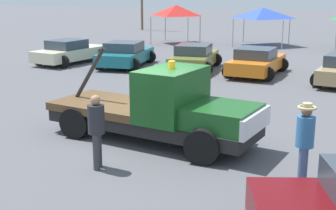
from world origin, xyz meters
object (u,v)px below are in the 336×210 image
object	(u,v)px
tow_truck	(162,110)
parked_car_teal	(125,54)
person_near_truck	(305,137)
parked_car_cream	(69,52)
parked_car_orange	(256,62)
person_at_hood	(96,127)
parked_car_olive	(194,57)
canopy_tent_red	(176,10)
canopy_tent_blue	(263,13)

from	to	relation	value
tow_truck	parked_car_teal	xyz separation A→B (m)	(-6.70, 11.13, -0.26)
person_near_truck	parked_car_cream	bearing A→B (deg)	145.54
parked_car_cream	parked_car_orange	size ratio (longest dim) A/B	1.04
person_at_hood	parked_car_teal	world-z (taller)	person_at_hood
parked_car_cream	parked_car_teal	size ratio (longest dim) A/B	1.03
parked_car_teal	parked_car_olive	world-z (taller)	same
tow_truck	parked_car_olive	distance (m)	11.76
parked_car_olive	canopy_tent_red	world-z (taller)	canopy_tent_red
parked_car_olive	canopy_tent_blue	world-z (taller)	canopy_tent_blue
parked_car_orange	canopy_tent_blue	distance (m)	12.42
person_near_truck	parked_car_cream	world-z (taller)	person_near_truck
parked_car_teal	parked_car_orange	distance (m)	7.10
person_near_truck	parked_car_cream	distance (m)	18.74
parked_car_cream	parked_car_olive	world-z (taller)	same
tow_truck	parked_car_cream	world-z (taller)	tow_truck
canopy_tent_red	canopy_tent_blue	size ratio (longest dim) A/B	0.84
parked_car_olive	person_near_truck	bearing A→B (deg)	-158.86
tow_truck	person_at_hood	bearing A→B (deg)	-97.32
person_near_truck	canopy_tent_red	size ratio (longest dim) A/B	0.60
parked_car_cream	canopy_tent_blue	world-z (taller)	canopy_tent_blue
tow_truck	person_near_truck	xyz separation A→B (m)	(3.89, -1.51, 0.16)
person_at_hood	parked_car_orange	world-z (taller)	person_at_hood
person_near_truck	parked_car_cream	size ratio (longest dim) A/B	0.38
tow_truck	person_near_truck	world-z (taller)	tow_truck
canopy_tent_blue	parked_car_cream	bearing A→B (deg)	-124.60
parked_car_olive	person_at_hood	bearing A→B (deg)	-177.51
parked_car_teal	canopy_tent_blue	bearing A→B (deg)	-29.90
canopy_tent_blue	parked_car_teal	bearing A→B (deg)	-112.79
parked_car_cream	parked_car_orange	xyz separation A→B (m)	(10.51, 0.21, 0.00)
parked_car_cream	canopy_tent_red	bearing A→B (deg)	-1.68
person_at_hood	parked_car_cream	world-z (taller)	person_at_hood
parked_car_teal	canopy_tent_blue	world-z (taller)	canopy_tent_blue
parked_car_cream	parked_car_teal	xyz separation A→B (m)	(3.41, 0.19, 0.00)
parked_car_cream	canopy_tent_red	size ratio (longest dim) A/B	1.57
parked_car_cream	parked_car_orange	bearing A→B (deg)	-79.69
person_at_hood	canopy_tent_blue	world-z (taller)	canopy_tent_blue
tow_truck	parked_car_olive	bearing A→B (deg)	113.26
tow_truck	parked_car_orange	size ratio (longest dim) A/B	1.39
tow_truck	canopy_tent_red	bearing A→B (deg)	118.74
tow_truck	canopy_tent_red	distance (m)	23.68
parked_car_teal	parked_car_orange	xyz separation A→B (m)	(7.10, 0.01, -0.00)
tow_truck	canopy_tent_red	size ratio (longest dim) A/B	2.11
parked_car_cream	tow_truck	bearing A→B (deg)	-128.07
person_at_hood	parked_car_cream	xyz separation A→B (m)	(-9.41, 13.30, -0.38)
person_at_hood	parked_car_orange	bearing A→B (deg)	-111.16
person_at_hood	parked_car_teal	size ratio (longest dim) A/B	0.39
parked_car_orange	canopy_tent_red	distance (m)	14.01
tow_truck	person_at_hood	distance (m)	2.46
canopy_tent_blue	canopy_tent_red	bearing A→B (deg)	-170.73
tow_truck	parked_car_cream	xyz separation A→B (m)	(-10.11, 10.94, -0.26)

